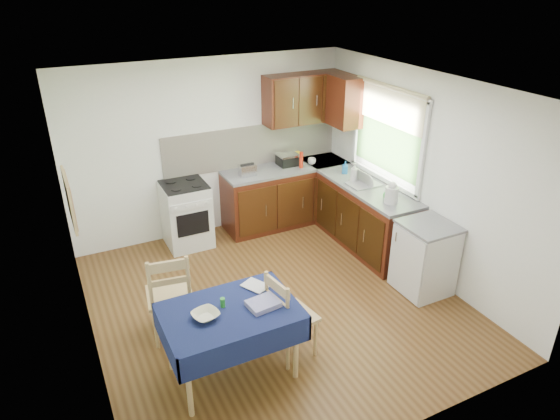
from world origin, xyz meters
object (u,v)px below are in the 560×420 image
chair_near (288,314)px  dish_rack (364,183)px  dining_table (230,319)px  chair_far (170,293)px  toaster (247,170)px  kettle (392,194)px  sandwich_press (288,160)px

chair_near → dish_rack: (1.96, 1.57, 0.42)m
dining_table → chair_far: chair_far is taller
dish_rack → dining_table: bearing=-127.5°
chair_near → toaster: 2.71m
kettle → chair_near: bearing=-153.8°
chair_near → kettle: bearing=-73.0°
dining_table → chair_far: 0.86m
dining_table → chair_near: bearing=-10.0°
dining_table → sandwich_press: sandwich_press is taller
dining_table → kettle: bearing=11.4°
chair_far → chair_near: size_ratio=1.09×
dining_table → chair_near: (0.59, -0.01, -0.14)m
chair_far → toaster: 2.47m
chair_far → sandwich_press: (2.34, 1.92, 0.44)m
toaster → kettle: kettle is taller
toaster → dining_table: bearing=-97.9°
dining_table → chair_far: (-0.36, 0.78, -0.09)m
chair_far → chair_near: (0.95, -0.79, -0.04)m
chair_far → kettle: size_ratio=3.66×
chair_far → kettle: kettle is taller
chair_near → toaster: toaster is taller
dining_table → chair_far: bearing=105.8°
chair_far → sandwich_press: 3.06m
toaster → dish_rack: 1.62m
sandwich_press → dish_rack: (0.57, -1.13, -0.06)m
chair_far → kettle: (2.88, 0.16, 0.48)m
dining_table → sandwich_press: size_ratio=4.22×
chair_far → sandwich_press: bearing=-132.4°
dining_table → chair_near: 0.60m
dining_table → dish_rack: bearing=22.4°
dish_rack → sandwich_press: bearing=137.4°
toaster → dish_rack: dish_rack is taller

